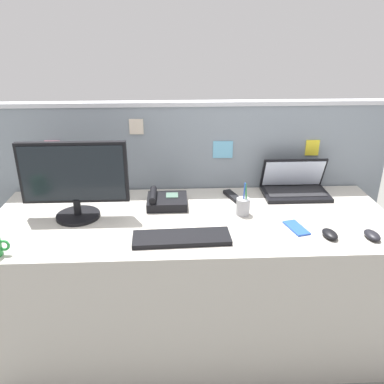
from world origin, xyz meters
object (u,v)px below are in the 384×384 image
(desk_phone, at_px, (166,201))
(pen_cup, at_px, (243,206))
(computer_mouse_right_hand, at_px, (372,235))
(tv_remote, at_px, (233,197))
(laptop, at_px, (294,185))
(cell_phone_blue_case, at_px, (296,228))
(computer_mouse_left_hand, at_px, (330,234))
(desktop_monitor, at_px, (74,178))
(keyboard_main, at_px, (182,238))

(desk_phone, height_order, pen_cup, pen_cup)
(computer_mouse_right_hand, xyz_separation_m, tv_remote, (-0.57, 0.47, -0.01))
(laptop, bearing_deg, cell_phone_blue_case, -104.27)
(laptop, bearing_deg, pen_cup, -142.84)
(computer_mouse_left_hand, xyz_separation_m, tv_remote, (-0.38, 0.45, -0.01))
(tv_remote, bearing_deg, computer_mouse_left_hand, -69.76)
(computer_mouse_left_hand, relative_size, tv_remote, 0.59)
(laptop, height_order, computer_mouse_right_hand, laptop)
(tv_remote, bearing_deg, desk_phone, 171.72)
(desktop_monitor, relative_size, computer_mouse_left_hand, 5.23)
(desktop_monitor, height_order, computer_mouse_right_hand, desktop_monitor)
(desk_phone, distance_m, computer_mouse_right_hand, 1.02)
(computer_mouse_right_hand, xyz_separation_m, pen_cup, (-0.55, 0.27, 0.03))
(keyboard_main, distance_m, cell_phone_blue_case, 0.55)
(laptop, height_order, computer_mouse_left_hand, laptop)
(tv_remote, bearing_deg, computer_mouse_right_hand, -59.44)
(computer_mouse_left_hand, xyz_separation_m, pen_cup, (-0.36, 0.25, 0.03))
(laptop, relative_size, tv_remote, 2.14)
(keyboard_main, relative_size, pen_cup, 2.51)
(computer_mouse_left_hand, relative_size, cell_phone_blue_case, 0.67)
(desk_phone, bearing_deg, cell_phone_blue_case, -24.82)
(computer_mouse_left_hand, bearing_deg, keyboard_main, 171.75)
(computer_mouse_right_hand, xyz_separation_m, cell_phone_blue_case, (-0.32, 0.11, -0.01))
(desktop_monitor, relative_size, laptop, 1.44)
(keyboard_main, distance_m, computer_mouse_left_hand, 0.68)
(pen_cup, bearing_deg, desk_phone, 162.55)
(laptop, height_order, desk_phone, laptop)
(keyboard_main, relative_size, computer_mouse_right_hand, 4.40)
(laptop, height_order, cell_phone_blue_case, laptop)
(pen_cup, bearing_deg, keyboard_main, -142.22)
(cell_phone_blue_case, distance_m, tv_remote, 0.44)
(computer_mouse_right_hand, bearing_deg, laptop, 107.13)
(desk_phone, distance_m, tv_remote, 0.38)
(pen_cup, height_order, tv_remote, pen_cup)
(cell_phone_blue_case, bearing_deg, tv_remote, 109.95)
(desktop_monitor, xyz_separation_m, computer_mouse_left_hand, (1.19, -0.27, -0.19))
(laptop, xyz_separation_m, desk_phone, (-0.73, -0.13, -0.02))
(computer_mouse_left_hand, distance_m, pen_cup, 0.44)
(computer_mouse_left_hand, distance_m, tv_remote, 0.59)
(computer_mouse_right_hand, relative_size, computer_mouse_left_hand, 1.00)
(laptop, distance_m, pen_cup, 0.42)
(pen_cup, xyz_separation_m, cell_phone_blue_case, (0.23, -0.16, -0.04))
(pen_cup, bearing_deg, laptop, 37.16)
(keyboard_main, bearing_deg, computer_mouse_right_hand, -3.78)
(desk_phone, height_order, cell_phone_blue_case, desk_phone)
(computer_mouse_right_hand, distance_m, pen_cup, 0.61)
(tv_remote, bearing_deg, pen_cup, -104.07)
(desk_phone, bearing_deg, laptop, 10.19)
(computer_mouse_right_hand, bearing_deg, desk_phone, 152.58)
(keyboard_main, height_order, computer_mouse_right_hand, computer_mouse_right_hand)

